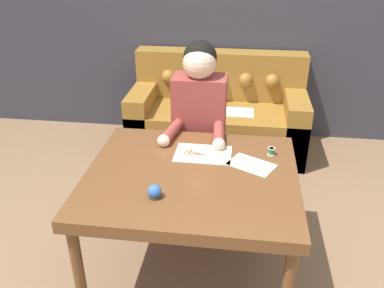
{
  "coord_description": "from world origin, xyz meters",
  "views": [
    {
      "loc": [
        0.14,
        -1.76,
        1.92
      ],
      "look_at": [
        -0.13,
        0.3,
        0.82
      ],
      "focal_mm": 38.0,
      "sensor_mm": 36.0,
      "label": 1
    }
  ],
  "objects_px": {
    "thread_spool": "(271,151)",
    "pin_cushion": "(155,192)",
    "dining_table": "(191,184)",
    "couch": "(218,116)",
    "person": "(199,130)",
    "scissors": "(197,154)"
  },
  "relations": [
    {
      "from": "scissors",
      "to": "thread_spool",
      "type": "xyz_separation_m",
      "value": [
        0.45,
        0.05,
        0.02
      ]
    },
    {
      "from": "thread_spool",
      "to": "pin_cushion",
      "type": "height_order",
      "value": "pin_cushion"
    },
    {
      "from": "dining_table",
      "to": "thread_spool",
      "type": "height_order",
      "value": "thread_spool"
    },
    {
      "from": "thread_spool",
      "to": "pin_cushion",
      "type": "bearing_deg",
      "value": -138.99
    },
    {
      "from": "dining_table",
      "to": "pin_cushion",
      "type": "xyz_separation_m",
      "value": [
        -0.15,
        -0.26,
        0.1
      ]
    },
    {
      "from": "dining_table",
      "to": "couch",
      "type": "height_order",
      "value": "couch"
    },
    {
      "from": "thread_spool",
      "to": "scissors",
      "type": "bearing_deg",
      "value": -173.29
    },
    {
      "from": "scissors",
      "to": "dining_table",
      "type": "bearing_deg",
      "value": -90.79
    },
    {
      "from": "dining_table",
      "to": "couch",
      "type": "distance_m",
      "value": 1.73
    },
    {
      "from": "pin_cushion",
      "to": "person",
      "type": "bearing_deg",
      "value": 82.7
    },
    {
      "from": "dining_table",
      "to": "person",
      "type": "height_order",
      "value": "person"
    },
    {
      "from": "thread_spool",
      "to": "person",
      "type": "bearing_deg",
      "value": 140.21
    },
    {
      "from": "pin_cushion",
      "to": "scissors",
      "type": "bearing_deg",
      "value": 71.66
    },
    {
      "from": "couch",
      "to": "person",
      "type": "distance_m",
      "value": 1.08
    },
    {
      "from": "person",
      "to": "thread_spool",
      "type": "xyz_separation_m",
      "value": [
        0.48,
        -0.4,
        0.08
      ]
    },
    {
      "from": "scissors",
      "to": "thread_spool",
      "type": "bearing_deg",
      "value": 6.71
    },
    {
      "from": "thread_spool",
      "to": "pin_cushion",
      "type": "distance_m",
      "value": 0.8
    },
    {
      "from": "dining_table",
      "to": "scissors",
      "type": "bearing_deg",
      "value": 89.21
    },
    {
      "from": "thread_spool",
      "to": "pin_cushion",
      "type": "relative_size",
      "value": 0.63
    },
    {
      "from": "pin_cushion",
      "to": "dining_table",
      "type": "bearing_deg",
      "value": 59.15
    },
    {
      "from": "dining_table",
      "to": "person",
      "type": "xyz_separation_m",
      "value": [
        -0.03,
        0.67,
        0.01
      ]
    },
    {
      "from": "scissors",
      "to": "thread_spool",
      "type": "height_order",
      "value": "thread_spool"
    }
  ]
}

